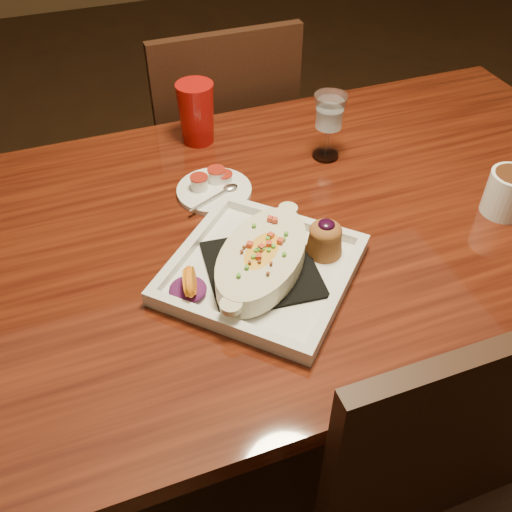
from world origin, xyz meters
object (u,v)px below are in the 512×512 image
object	(u,v)px
goblet	(329,115)
saucer	(213,189)
red_tumbler	(196,113)
table	(304,250)
chair_far	(218,155)
plate	(266,262)
coffee_mug	(510,191)

from	to	relation	value
goblet	saucer	size ratio (longest dim) A/B	0.96
saucer	red_tumbler	xyz separation A→B (m)	(0.03, 0.21, 0.06)
table	saucer	xyz separation A→B (m)	(-0.16, 0.14, 0.11)
table	red_tumbler	bearing A→B (deg)	110.29
goblet	chair_far	bearing A→B (deg)	105.57
plate	coffee_mug	bearing A→B (deg)	-44.60
plate	red_tumbler	distance (m)	0.48
red_tumbler	plate	bearing A→B (deg)	-91.46
plate	red_tumbler	size ratio (longest dim) A/B	3.01
red_tumbler	chair_far	bearing A→B (deg)	65.67
goblet	red_tumbler	distance (m)	0.31
table	chair_far	bearing A→B (deg)	90.00
plate	red_tumbler	world-z (taller)	red_tumbler
saucer	red_tumbler	bearing A→B (deg)	82.06
chair_far	table	bearing A→B (deg)	90.00
coffee_mug	red_tumbler	world-z (taller)	red_tumbler
goblet	red_tumbler	world-z (taller)	goblet
chair_far	plate	size ratio (longest dim) A/B	2.16
coffee_mug	goblet	xyz separation A→B (m)	(-0.25, 0.31, 0.06)
coffee_mug	chair_far	bearing A→B (deg)	121.44
red_tumbler	coffee_mug	bearing A→B (deg)	-43.14
goblet	saucer	world-z (taller)	goblet
plate	goblet	size ratio (longest dim) A/B	2.85
red_tumbler	goblet	bearing A→B (deg)	-33.42
table	saucer	distance (m)	0.23
table	saucer	bearing A→B (deg)	139.06
goblet	saucer	bearing A→B (deg)	-171.47
table	chair_far	world-z (taller)	chair_far
plate	goblet	world-z (taller)	goblet
goblet	red_tumbler	xyz separation A→B (m)	(-0.25, 0.17, -0.03)
saucer	red_tumbler	world-z (taller)	red_tumbler
table	goblet	xyz separation A→B (m)	(0.13, 0.18, 0.20)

